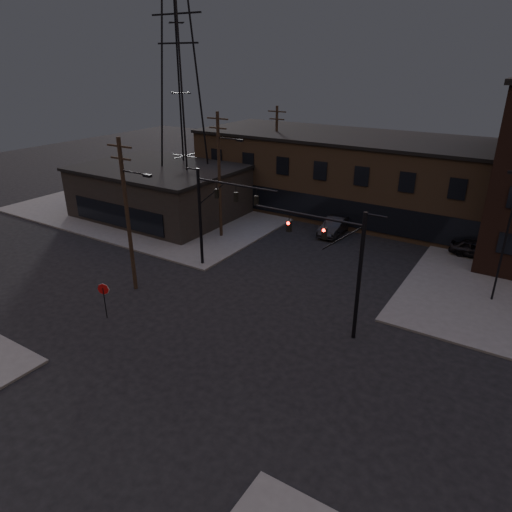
% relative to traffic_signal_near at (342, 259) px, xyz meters
% --- Properties ---
extents(ground, '(140.00, 140.00, 0.00)m').
position_rel_traffic_signal_near_xyz_m(ground, '(-5.36, -4.50, -4.93)').
color(ground, black).
rests_on(ground, ground).
extents(sidewalk_nw, '(30.00, 30.00, 0.15)m').
position_rel_traffic_signal_near_xyz_m(sidewalk_nw, '(-27.36, 17.50, -4.86)').
color(sidewalk_nw, '#474744').
rests_on(sidewalk_nw, ground).
extents(building_row, '(40.00, 12.00, 8.00)m').
position_rel_traffic_signal_near_xyz_m(building_row, '(-5.36, 23.50, -0.93)').
color(building_row, '#4E3C29').
rests_on(building_row, ground).
extents(building_left, '(16.00, 12.00, 5.00)m').
position_rel_traffic_signal_near_xyz_m(building_left, '(-25.36, 11.50, -2.43)').
color(building_left, black).
rests_on(building_left, ground).
extents(traffic_signal_near, '(7.12, 0.24, 8.00)m').
position_rel_traffic_signal_near_xyz_m(traffic_signal_near, '(0.00, 0.00, 0.00)').
color(traffic_signal_near, black).
rests_on(traffic_signal_near, ground).
extents(traffic_signal_far, '(7.12, 0.24, 8.00)m').
position_rel_traffic_signal_near_xyz_m(traffic_signal_far, '(-12.07, 3.50, 0.08)').
color(traffic_signal_far, black).
rests_on(traffic_signal_far, ground).
extents(stop_sign, '(0.72, 0.33, 2.48)m').
position_rel_traffic_signal_near_xyz_m(stop_sign, '(-13.36, -6.49, -3.09)').
color(stop_sign, black).
rests_on(stop_sign, ground).
extents(utility_pole_near, '(3.70, 0.28, 11.00)m').
position_rel_traffic_signal_near_xyz_m(utility_pole_near, '(-14.79, -2.50, 0.94)').
color(utility_pole_near, black).
rests_on(utility_pole_near, ground).
extents(utility_pole_mid, '(3.70, 0.28, 11.50)m').
position_rel_traffic_signal_near_xyz_m(utility_pole_mid, '(-15.79, 9.50, 1.19)').
color(utility_pole_mid, black).
rests_on(utility_pole_mid, ground).
extents(utility_pole_far, '(2.20, 0.28, 11.00)m').
position_rel_traffic_signal_near_xyz_m(utility_pole_far, '(-16.86, 21.50, 0.85)').
color(utility_pole_far, black).
rests_on(utility_pole_far, ground).
extents(transmission_tower, '(7.00, 7.00, 25.00)m').
position_rel_traffic_signal_near_xyz_m(transmission_tower, '(-23.36, 13.50, 7.57)').
color(transmission_tower, black).
rests_on(transmission_tower, ground).
extents(lot_light_a, '(1.50, 0.28, 9.14)m').
position_rel_traffic_signal_near_xyz_m(lot_light_a, '(7.64, 9.50, 0.58)').
color(lot_light_a, black).
rests_on(lot_light_a, ground).
extents(parked_car_lot_a, '(4.24, 1.88, 1.42)m').
position_rel_traffic_signal_near_xyz_m(parked_car_lot_a, '(5.41, 16.90, -4.07)').
color(parked_car_lot_a, black).
rests_on(parked_car_lot_a, sidewalk_ne).
extents(car_crossing, '(1.83, 5.00, 1.63)m').
position_rel_traffic_signal_near_xyz_m(car_crossing, '(-7.07, 16.03, -4.11)').
color(car_crossing, black).
rests_on(car_crossing, ground).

